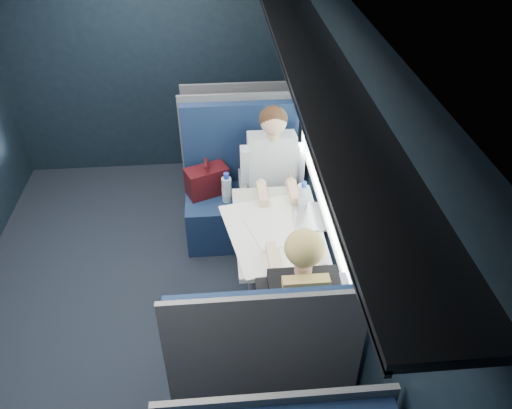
{
  "coord_description": "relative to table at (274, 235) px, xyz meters",
  "views": [
    {
      "loc": [
        0.67,
        -2.74,
        3.02
      ],
      "look_at": [
        0.9,
        0.0,
        0.95
      ],
      "focal_mm": 35.0,
      "sensor_mm": 36.0,
      "label": 1
    }
  ],
  "objects": [
    {
      "name": "ground",
      "position": [
        -1.03,
        0.0,
        -0.67
      ],
      "size": [
        2.8,
        4.2,
        0.01
      ],
      "primitive_type": "cube",
      "color": "black"
    },
    {
      "name": "room_shell",
      "position": [
        -1.01,
        0.0,
        0.81
      ],
      "size": [
        3.0,
        4.4,
        2.4
      ],
      "color": "black",
      "rests_on": "ground"
    },
    {
      "name": "table",
      "position": [
        0.0,
        0.0,
        0.0
      ],
      "size": [
        0.62,
        1.0,
        0.74
      ],
      "color": "#54565E",
      "rests_on": "ground"
    },
    {
      "name": "seat_bay_near",
      "position": [
        -0.2,
        0.87,
        -0.24
      ],
      "size": [
        1.04,
        0.62,
        1.26
      ],
      "color": "#0C1A39",
      "rests_on": "ground"
    },
    {
      "name": "seat_bay_far",
      "position": [
        -0.18,
        -0.87,
        -0.25
      ],
      "size": [
        1.04,
        0.62,
        1.26
      ],
      "color": "#0C1A39",
      "rests_on": "ground"
    },
    {
      "name": "seat_row_front",
      "position": [
        -0.18,
        1.8,
        -0.25
      ],
      "size": [
        1.04,
        0.51,
        1.16
      ],
      "color": "#0C1A39",
      "rests_on": "ground"
    },
    {
      "name": "man",
      "position": [
        0.07,
        0.7,
        0.06
      ],
      "size": [
        0.53,
        0.56,
        1.32
      ],
      "color": "black",
      "rests_on": "ground"
    },
    {
      "name": "woman",
      "position": [
        0.07,
        -0.71,
        0.06
      ],
      "size": [
        0.53,
        0.56,
        1.32
      ],
      "color": "black",
      "rests_on": "ground"
    },
    {
      "name": "papers",
      "position": [
        -0.04,
        -0.07,
        0.08
      ],
      "size": [
        0.7,
        0.9,
        0.01
      ],
      "primitive_type": "cube",
      "rotation": [
        0.0,
        0.0,
        0.19
      ],
      "color": "white",
      "rests_on": "table"
    },
    {
      "name": "laptop",
      "position": [
        0.33,
        0.09,
        0.15
      ],
      "size": [
        0.28,
        0.35,
        0.25
      ],
      "color": "silver",
      "rests_on": "table"
    },
    {
      "name": "bottle_small",
      "position": [
        0.23,
        0.2,
        0.18
      ],
      "size": [
        0.07,
        0.07,
        0.24
      ],
      "color": "silver",
      "rests_on": "table"
    },
    {
      "name": "cup",
      "position": [
        0.26,
        0.38,
        0.12
      ],
      "size": [
        0.07,
        0.07,
        0.09
      ],
      "primitive_type": "cylinder",
      "color": "white",
      "rests_on": "table"
    }
  ]
}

